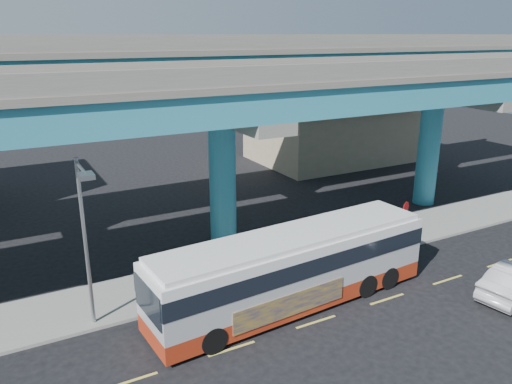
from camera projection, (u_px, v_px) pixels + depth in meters
ground at (312, 319)px, 21.54m from camera, size 120.00×120.00×0.00m
sidewalk at (252, 267)px, 26.12m from camera, size 70.00×4.00×0.15m
lane_markings at (316, 322)px, 21.28m from camera, size 58.00×0.12×0.01m
viaduct at (220, 85)px, 26.39m from camera, size 52.00×12.40×11.70m
building_beige at (332, 123)px, 47.91m from camera, size 14.00×10.23×7.00m
transit_bus at (293, 266)px, 22.12m from camera, size 13.64×3.83×3.46m
street_lamp at (85, 223)px, 19.17m from camera, size 0.50×2.35×7.12m
stop_sign at (405, 213)px, 28.69m from camera, size 0.70×0.28×2.45m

